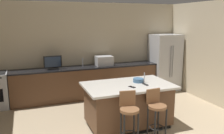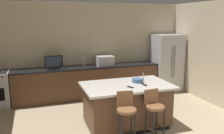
{
  "view_description": "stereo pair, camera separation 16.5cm",
  "coord_description": "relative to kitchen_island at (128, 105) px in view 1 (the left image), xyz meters",
  "views": [
    {
      "loc": [
        -1.7,
        -1.93,
        2.25
      ],
      "look_at": [
        0.26,
        3.3,
        1.1
      ],
      "focal_mm": 37.54,
      "sensor_mm": 36.0,
      "label": 1
    },
    {
      "loc": [
        -1.54,
        -1.99,
        2.25
      ],
      "look_at": [
        0.26,
        3.3,
        1.1
      ],
      "focal_mm": 37.54,
      "sensor_mm": 36.0,
      "label": 2
    }
  ],
  "objects": [
    {
      "name": "tv_monitor",
      "position": [
        -1.29,
        2.06,
        0.62
      ],
      "size": [
        0.48,
        0.16,
        0.37
      ],
      "color": "black",
      "rests_on": "counter_back"
    },
    {
      "name": "tv_remote",
      "position": [
        0.32,
        -0.16,
        0.46
      ],
      "size": [
        0.06,
        0.17,
        0.02
      ],
      "primitive_type": "cube",
      "rotation": [
        0.0,
        0.0,
        0.08
      ],
      "color": "black",
      "rests_on": "kitchen_island"
    },
    {
      "name": "bar_stool_left",
      "position": [
        -0.33,
        -0.77,
        0.14
      ],
      "size": [
        0.34,
        0.36,
        1.01
      ],
      "rotation": [
        0.0,
        0.0,
        -0.16
      ],
      "color": "brown",
      "rests_on": "ground_plane"
    },
    {
      "name": "bar_stool_right",
      "position": [
        0.27,
        -0.68,
        0.1
      ],
      "size": [
        0.34,
        0.35,
        0.96
      ],
      "rotation": [
        0.0,
        0.0,
        0.07
      ],
      "color": "brown",
      "rests_on": "ground_plane"
    },
    {
      "name": "cell_phone",
      "position": [
        -0.01,
        -0.21,
        0.45
      ],
      "size": [
        0.12,
        0.17,
        0.01
      ],
      "primitive_type": "cube",
      "rotation": [
        0.0,
        0.0,
        0.38
      ],
      "color": "black",
      "rests_on": "kitchen_island"
    },
    {
      "name": "wall_back",
      "position": [
        -0.26,
        2.49,
        0.89
      ],
      "size": [
        6.43,
        0.12,
        2.72
      ],
      "primitive_type": "cube",
      "color": "beige",
      "rests_on": "ground_plane"
    },
    {
      "name": "sink_faucet_back",
      "position": [
        -0.43,
        2.21,
        0.57
      ],
      "size": [
        0.02,
        0.02,
        0.24
      ],
      "primitive_type": "cylinder",
      "color": "#B2B2B7",
      "rests_on": "counter_back"
    },
    {
      "name": "microwave",
      "position": [
        0.18,
        2.11,
        0.58
      ],
      "size": [
        0.48,
        0.36,
        0.27
      ],
      "primitive_type": "cube",
      "color": "#B7BABF",
      "rests_on": "counter_back"
    },
    {
      "name": "counter_back",
      "position": [
        -0.33,
        2.11,
        -0.01
      ],
      "size": [
        4.19,
        0.62,
        0.92
      ],
      "color": "brown",
      "rests_on": "ground_plane"
    },
    {
      "name": "sink_faucet_island",
      "position": [
        0.38,
        0.0,
        0.56
      ],
      "size": [
        0.02,
        0.02,
        0.22
      ],
      "primitive_type": "cylinder",
      "color": "#B2B2B7",
      "rests_on": "kitchen_island"
    },
    {
      "name": "fruit_bowl",
      "position": [
        0.28,
        0.08,
        0.49
      ],
      "size": [
        0.23,
        0.23,
        0.08
      ],
      "primitive_type": "cylinder",
      "color": "#3F668C",
      "rests_on": "kitchen_island"
    },
    {
      "name": "kitchen_island",
      "position": [
        0.0,
        0.0,
        0.0
      ],
      "size": [
        1.83,
        1.12,
        0.92
      ],
      "color": "black",
      "rests_on": "ground_plane"
    },
    {
      "name": "refrigerator",
      "position": [
        2.21,
        2.05,
        0.42
      ],
      "size": [
        0.87,
        0.77,
        1.78
      ],
      "color": "#B7BABF",
      "rests_on": "ground_plane"
    }
  ]
}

